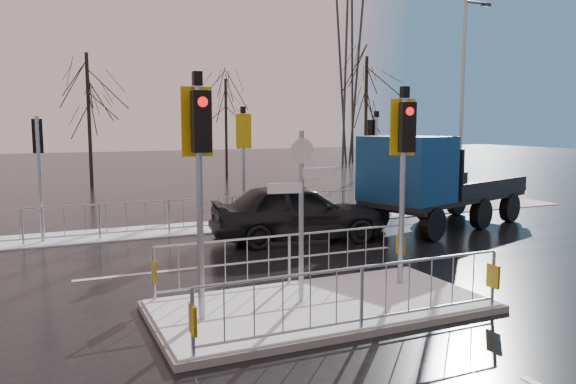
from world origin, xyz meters
name	(u,v)px	position (x,y,z in m)	size (l,w,h in m)	color
ground	(321,310)	(0.00, 0.00, 0.00)	(120.00, 120.00, 0.00)	black
snow_verge	(197,228)	(0.00, 8.60, 0.02)	(30.00, 2.00, 0.04)	white
lane_markings	(330,315)	(0.00, -0.33, 0.00)	(8.00, 11.38, 0.01)	silver
traffic_island	(320,289)	(-0.01, 0.01, 0.39)	(6.00, 3.04, 4.15)	slate
far_kerb_fixtures	(209,198)	(0.29, 8.09, 1.02)	(18.00, 0.65, 3.83)	#959BA2
car_far_lane	(297,212)	(2.15, 5.61, 0.84)	(1.98, 4.91, 1.67)	black
flatbed_truck	(424,181)	(6.31, 5.28, 1.58)	(6.80, 4.22, 2.96)	black
tree_far_a	(88,94)	(-2.00, 22.00, 4.82)	(3.75, 3.75, 7.08)	black
tree_far_b	(226,109)	(6.00, 24.00, 4.18)	(3.25, 3.25, 6.14)	black
tree_far_c	(366,93)	(14.00, 21.00, 5.15)	(4.00, 4.00, 7.55)	black
street_lamp_right	(464,96)	(10.57, 8.50, 4.39)	(1.25, 0.18, 8.00)	#959BA2
pylon_wires	(337,22)	(16.88, 30.00, 11.03)	(70.00, 2.38, 19.97)	#2D3033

